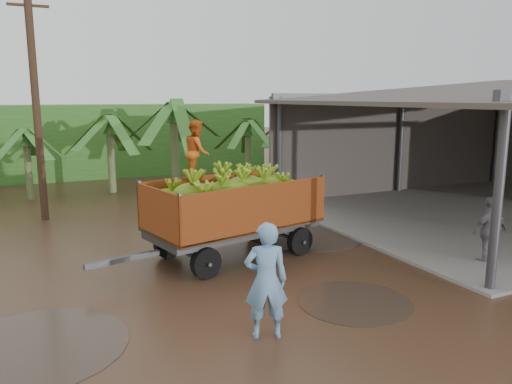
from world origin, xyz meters
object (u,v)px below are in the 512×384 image
at_px(man_grey, 489,231).
at_px(utility_pole, 36,106).
at_px(banana_trailer, 234,206).
at_px(man_blue, 266,281).

xyz_separation_m(man_grey, utility_pole, (-9.47, 9.34, 2.86)).
relative_size(banana_trailer, man_blue, 3.02).
height_order(banana_trailer, man_grey, banana_trailer).
distance_m(banana_trailer, utility_pole, 7.84).
bearing_deg(man_grey, man_blue, 14.11).
distance_m(banana_trailer, man_grey, 6.20).
height_order(man_grey, utility_pole, utility_pole).
height_order(banana_trailer, utility_pole, utility_pole).
bearing_deg(man_grey, banana_trailer, -25.77).
distance_m(man_blue, utility_pole, 11.16).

